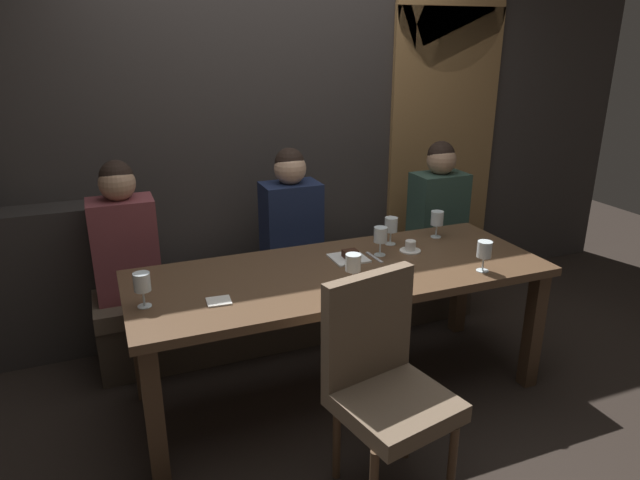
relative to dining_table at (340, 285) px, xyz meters
The scene contains 20 objects.
ground 0.65m from the dining_table, ahead, with size 9.00×9.00×0.00m, color black.
back_wall_tiled 1.49m from the dining_table, 90.00° to the left, with size 6.00×0.12×3.00m, color #383330.
arched_door 1.91m from the dining_table, 40.43° to the left, with size 0.90×0.05×2.55m.
back_counter 1.87m from the dining_table, 146.14° to the left, with size 1.10×0.28×0.95m, color #2F2B29.
dining_table is the anchor object (origin of this frame).
banquette_bench 0.82m from the dining_table, 90.00° to the left, with size 2.50×0.44×0.45m.
chair_near_side 0.74m from the dining_table, 99.58° to the right, with size 0.52×0.52×0.98m.
diner_redhead 1.28m from the dining_table, 144.91° to the left, with size 0.36×0.24×0.81m.
diner_bearded 0.75m from the dining_table, 91.81° to the left, with size 0.36×0.24×0.81m.
diner_far_end 1.26m from the dining_table, 33.43° to the left, with size 0.36×0.24×0.79m.
wine_glass_near_left 0.37m from the dining_table, 20.70° to the left, with size 0.08×0.08×0.16m.
wine_glass_center_front 0.29m from the dining_table, 97.34° to the right, with size 0.08×0.08×0.16m.
wine_glass_center_back 0.82m from the dining_table, 18.67° to the left, with size 0.08×0.08×0.16m.
wine_glass_end_left 0.53m from the dining_table, 29.78° to the left, with size 0.08×0.08×0.16m.
wine_glass_near_right 0.77m from the dining_table, 23.45° to the right, with size 0.08×0.08×0.16m.
wine_glass_far_left 1.03m from the dining_table, behind, with size 0.08×0.08×0.16m.
espresso_cup 0.50m from the dining_table, 11.45° to the left, with size 0.12×0.12×0.06m.
dessert_plate 0.19m from the dining_table, 48.87° to the left, with size 0.19×0.19×0.05m.
fork_on_table 0.27m from the dining_table, 18.99° to the left, with size 0.02×0.17×0.01m, color silver.
folded_napkin 0.70m from the dining_table, 167.71° to the right, with size 0.11×0.10×0.01m, color silver.
Camera 1 is at (-1.13, -2.52, 1.90)m, focal length 31.90 mm.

